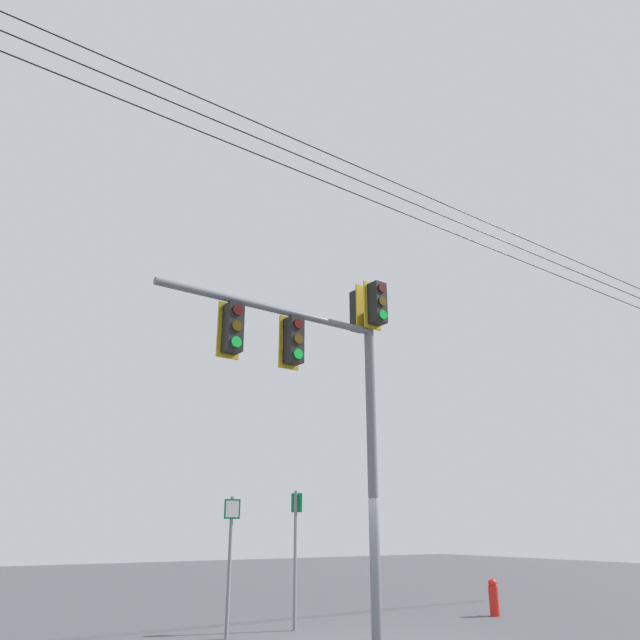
# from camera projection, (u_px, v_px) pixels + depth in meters

# --- Properties ---
(signal_mast_assembly) EXTENTS (0.97, 4.98, 6.98)m
(signal_mast_assembly) POSITION_uv_depth(u_px,v_px,m) (332.00, 366.00, 12.12)
(signal_mast_assembly) COLOR slate
(signal_mast_assembly) RESTS_ON ground
(route_sign_primary) EXTENTS (0.13, 0.31, 2.55)m
(route_sign_primary) POSITION_uv_depth(u_px,v_px,m) (230.00, 551.00, 11.81)
(route_sign_primary) COLOR slate
(route_sign_primary) RESTS_ON ground
(fire_hydrant) EXTENTS (0.27, 0.28, 0.81)m
(fire_hydrant) POSITION_uv_depth(u_px,v_px,m) (494.00, 597.00, 14.43)
(fire_hydrant) COLOR red
(fire_hydrant) RESTS_ON ground
(route_sign_secondary) EXTENTS (0.24, 0.15, 2.72)m
(route_sign_secondary) POSITION_uv_depth(u_px,v_px,m) (296.00, 546.00, 12.80)
(route_sign_secondary) COLOR slate
(route_sign_secondary) RESTS_ON ground
(overhead_wire_span) EXTENTS (1.22, 30.16, 1.47)m
(overhead_wire_span) POSITION_uv_depth(u_px,v_px,m) (409.00, 202.00, 14.87)
(overhead_wire_span) COLOR black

